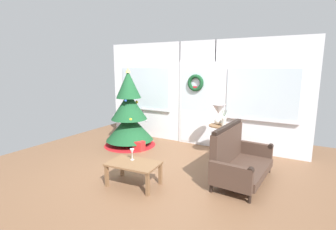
{
  "coord_description": "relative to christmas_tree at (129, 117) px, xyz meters",
  "views": [
    {
      "loc": [
        2.47,
        -3.73,
        1.94
      ],
      "look_at": [
        0.05,
        0.55,
        1.0
      ],
      "focal_mm": 27.2,
      "sensor_mm": 36.0,
      "label": 1
    }
  ],
  "objects": [
    {
      "name": "ground_plane",
      "position": [
        1.39,
        -1.15,
        -0.72
      ],
      "size": [
        6.76,
        6.76,
        0.0
      ],
      "primitive_type": "plane",
      "color": "brown"
    },
    {
      "name": "back_wall_with_door",
      "position": [
        1.39,
        0.93,
        0.56
      ],
      "size": [
        5.2,
        0.19,
        2.55
      ],
      "color": "white",
      "rests_on": "ground"
    },
    {
      "name": "christmas_tree",
      "position": [
        0.0,
        0.0,
        0.0
      ],
      "size": [
        1.28,
        1.28,
        1.91
      ],
      "color": "#4C331E",
      "rests_on": "ground"
    },
    {
      "name": "settee_sofa",
      "position": [
        2.86,
        -0.69,
        -0.34
      ],
      "size": [
        0.8,
        1.45,
        0.96
      ],
      "color": "black",
      "rests_on": "ground"
    },
    {
      "name": "side_table",
      "position": [
        2.21,
        0.31,
        -0.22
      ],
      "size": [
        0.5,
        0.48,
        0.7
      ],
      "color": "brown",
      "rests_on": "ground"
    },
    {
      "name": "table_lamp",
      "position": [
        2.15,
        0.35,
        0.27
      ],
      "size": [
        0.28,
        0.28,
        0.44
      ],
      "color": "silver",
      "rests_on": "side_table"
    },
    {
      "name": "flower_vase",
      "position": [
        2.31,
        0.25,
        0.1
      ],
      "size": [
        0.11,
        0.1,
        0.35
      ],
      "color": "beige",
      "rests_on": "side_table"
    },
    {
      "name": "coffee_table",
      "position": [
        1.43,
        -1.73,
        -0.39
      ],
      "size": [
        0.88,
        0.6,
        0.39
      ],
      "color": "brown",
      "rests_on": "ground"
    },
    {
      "name": "wine_glass",
      "position": [
        1.33,
        -1.63,
        -0.19
      ],
      "size": [
        0.08,
        0.08,
        0.2
      ],
      "color": "silver",
      "rests_on": "coffee_table"
    },
    {
      "name": "gift_box",
      "position": [
        0.46,
        -0.24,
        -0.61
      ],
      "size": [
        0.22,
        0.2,
        0.22
      ],
      "primitive_type": "cube",
      "color": "red",
      "rests_on": "ground"
    }
  ]
}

